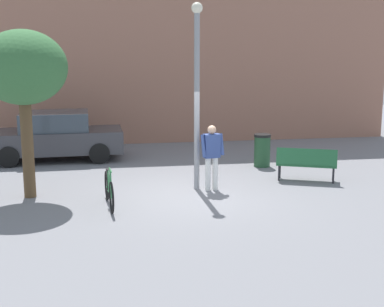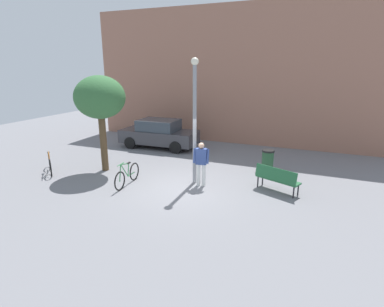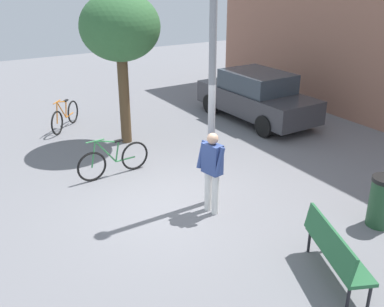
# 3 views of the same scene
# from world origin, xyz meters

# --- Properties ---
(ground_plane) EXTENTS (36.00, 36.00, 0.00)m
(ground_plane) POSITION_xyz_m (0.00, 0.00, 0.00)
(ground_plane) COLOR slate
(building_facade) EXTENTS (17.81, 2.00, 7.60)m
(building_facade) POSITION_xyz_m (0.00, 8.37, 3.80)
(building_facade) COLOR #9E6B56
(building_facade) RESTS_ON ground_plane
(lamppost) EXTENTS (0.28, 0.28, 4.66)m
(lamppost) POSITION_xyz_m (0.29, 0.63, 2.67)
(lamppost) COLOR gray
(lamppost) RESTS_ON ground_plane
(person_by_lamppost) EXTENTS (0.62, 0.37, 1.67)m
(person_by_lamppost) POSITION_xyz_m (0.63, 0.43, 0.97)
(person_by_lamppost) COLOR white
(person_by_lamppost) RESTS_ON ground_plane
(park_bench) EXTENTS (1.66, 1.05, 0.92)m
(park_bench) POSITION_xyz_m (3.34, 0.91, 0.55)
(park_bench) COLOR #236038
(park_bench) RESTS_ON ground_plane
(plaza_tree) EXTENTS (2.07, 2.07, 4.01)m
(plaza_tree) POSITION_xyz_m (-3.86, 0.52, 3.09)
(plaza_tree) COLOR brown
(plaza_tree) RESTS_ON ground_plane
(bicycle_green) EXTENTS (0.19, 1.81, 0.97)m
(bicycle_green) POSITION_xyz_m (-1.96, -0.60, 0.38)
(bicycle_green) COLOR black
(bicycle_green) RESTS_ON ground_plane
(parked_car_charcoal) EXTENTS (4.25, 1.93, 1.55)m
(parked_car_charcoal) POSITION_xyz_m (-3.56, 4.84, 0.77)
(parked_car_charcoal) COLOR #38383D
(parked_car_charcoal) RESTS_ON ground_plane
(trash_bin) EXTENTS (0.51, 0.51, 0.99)m
(trash_bin) POSITION_xyz_m (2.68, 2.89, 0.50)
(trash_bin) COLOR #234C2D
(trash_bin) RESTS_ON ground_plane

